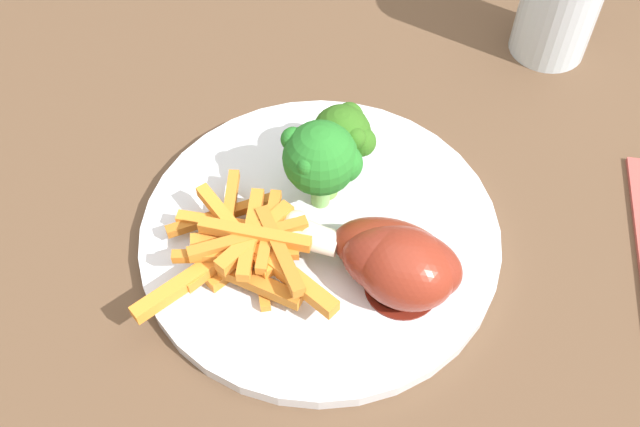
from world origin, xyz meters
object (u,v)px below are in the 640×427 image
at_px(chicken_drumstick_near, 399,266).
at_px(chicken_drumstick_extra, 388,249).
at_px(broccoli_floret_front, 328,160).
at_px(dining_table, 379,373).
at_px(dinner_plate, 320,234).
at_px(carrot_fries_pile, 246,247).
at_px(chicken_drumstick_far, 395,262).
at_px(broccoli_floret_middle, 321,157).
at_px(broccoli_floret_back, 342,135).

relative_size(chicken_drumstick_near, chicken_drumstick_extra, 0.92).
relative_size(broccoli_floret_front, chicken_drumstick_extra, 0.43).
relative_size(broccoli_floret_front, chicken_drumstick_near, 0.47).
height_order(dining_table, chicken_drumstick_extra, chicken_drumstick_extra).
distance_m(dinner_plate, carrot_fries_pile, 0.06).
height_order(broccoli_floret_front, chicken_drumstick_extra, broccoli_floret_front).
bearing_deg(chicken_drumstick_far, broccoli_floret_front, 30.12).
bearing_deg(broccoli_floret_middle, chicken_drumstick_extra, -141.46).
bearing_deg(chicken_drumstick_extra, carrot_fries_pile, 88.65).
bearing_deg(dinner_plate, carrot_fries_pile, 119.22).
height_order(carrot_fries_pile, chicken_drumstick_near, chicken_drumstick_near).
distance_m(dining_table, chicken_drumstick_near, 0.14).
height_order(dinner_plate, chicken_drumstick_near, chicken_drumstick_near).
bearing_deg(broccoli_floret_front, dining_table, -156.23).
xyz_separation_m(broccoli_floret_front, chicken_drumstick_extra, (-0.07, -0.04, -0.02)).
distance_m(broccoli_floret_front, carrot_fries_pile, 0.09).
xyz_separation_m(dining_table, broccoli_floret_back, (0.12, 0.03, 0.15)).
xyz_separation_m(broccoli_floret_middle, broccoli_floret_back, (0.03, -0.02, -0.01)).
bearing_deg(dining_table, dinner_plate, 37.60).
distance_m(dinner_plate, broccoli_floret_front, 0.06).
bearing_deg(broccoli_floret_front, broccoli_floret_middle, 143.42).
bearing_deg(chicken_drumstick_far, dining_table, 172.69).
relative_size(carrot_fries_pile, chicken_drumstick_extra, 1.00).
distance_m(carrot_fries_pile, chicken_drumstick_far, 0.10).
xyz_separation_m(dinner_plate, chicken_drumstick_extra, (-0.03, -0.05, 0.03)).
distance_m(dinner_plate, chicken_drumstick_far, 0.07).
xyz_separation_m(dinner_plate, chicken_drumstick_near, (-0.05, -0.05, 0.03)).
relative_size(broccoli_floret_front, broccoli_floret_middle, 0.77).
xyz_separation_m(carrot_fries_pile, chicken_drumstick_near, (-0.02, -0.10, 0.01)).
height_order(carrot_fries_pile, chicken_drumstick_extra, chicken_drumstick_extra).
distance_m(dining_table, chicken_drumstick_extra, 0.14).
xyz_separation_m(carrot_fries_pile, chicken_drumstick_extra, (-0.00, -0.10, 0.00)).
xyz_separation_m(chicken_drumstick_far, chicken_drumstick_extra, (0.01, 0.00, -0.00)).
bearing_deg(broccoli_floret_back, chicken_drumstick_extra, -160.59).
relative_size(dining_table, chicken_drumstick_near, 9.88).
distance_m(chicken_drumstick_near, chicken_drumstick_far, 0.00).
relative_size(dinner_plate, chicken_drumstick_extra, 1.92).
bearing_deg(chicken_drumstick_extra, chicken_drumstick_far, -164.66).
distance_m(dining_table, broccoli_floret_back, 0.20).
distance_m(broccoli_floret_middle, chicken_drumstick_extra, 0.08).
bearing_deg(broccoli_floret_front, dinner_plate, 171.22).
bearing_deg(carrot_fries_pile, dining_table, -109.02).
distance_m(dinner_plate, chicken_drumstick_near, 0.08).
height_order(dinner_plate, chicken_drumstick_extra, chicken_drumstick_extra).
bearing_deg(broccoli_floret_front, chicken_drumstick_far, -149.88).
relative_size(broccoli_floret_middle, chicken_drumstick_near, 0.60).
height_order(chicken_drumstick_far, chicken_drumstick_extra, chicken_drumstick_far).
bearing_deg(chicken_drumstick_far, carrot_fries_pile, 81.62).
bearing_deg(dinner_plate, chicken_drumstick_near, -131.49).
bearing_deg(broccoli_floret_front, chicken_drumstick_near, -149.67).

